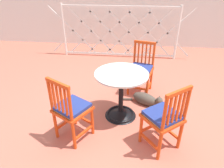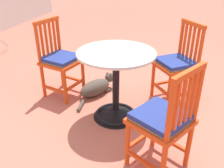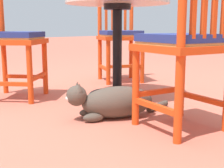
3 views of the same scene
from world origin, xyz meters
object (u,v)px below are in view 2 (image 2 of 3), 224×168
object	(u,v)px
orange_chair_facing_out	(163,121)
tabby_cat	(98,87)
cafe_table	(116,93)
orange_chair_tucked_in	(177,64)
orange_chair_at_corner	(60,60)

from	to	relation	value
orange_chair_facing_out	tabby_cat	world-z (taller)	orange_chair_facing_out
cafe_table	tabby_cat	world-z (taller)	cafe_table
cafe_table	orange_chair_tucked_in	world-z (taller)	orange_chair_tucked_in
cafe_table	orange_chair_facing_out	world-z (taller)	orange_chair_facing_out
cafe_table	orange_chair_facing_out	xyz separation A→B (m)	(-0.60, -0.52, 0.16)
orange_chair_at_corner	orange_chair_tucked_in	bearing A→B (deg)	-79.65
orange_chair_tucked_in	tabby_cat	xyz separation A→B (m)	(-0.13, 0.91, -0.35)
cafe_table	tabby_cat	xyz separation A→B (m)	(0.42, 0.34, -0.19)
orange_chair_at_corner	orange_chair_facing_out	size ratio (longest dim) A/B	1.00
tabby_cat	cafe_table	bearing A→B (deg)	-140.50
orange_chair_tucked_in	orange_chair_facing_out	xyz separation A→B (m)	(-1.14, 0.05, 0.00)
cafe_table	tabby_cat	size ratio (longest dim) A/B	1.06
orange_chair_at_corner	cafe_table	bearing A→B (deg)	-111.81
cafe_table	orange_chair_tucked_in	xyz separation A→B (m)	(0.55, -0.57, 0.16)
cafe_table	orange_chair_facing_out	size ratio (longest dim) A/B	0.83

